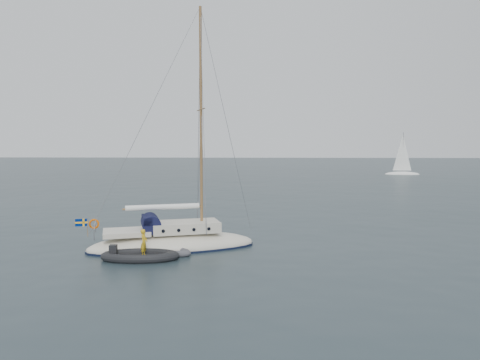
{
  "coord_description": "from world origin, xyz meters",
  "views": [
    {
      "loc": [
        1.49,
        -26.32,
        5.97
      ],
      "look_at": [
        0.47,
        0.0,
        3.82
      ],
      "focal_mm": 35.0,
      "sensor_mm": 36.0,
      "label": 1
    }
  ],
  "objects": [
    {
      "name": "ground",
      "position": [
        0.0,
        0.0,
        0.0
      ],
      "size": [
        300.0,
        300.0,
        0.0
      ],
      "primitive_type": "plane",
      "color": "black",
      "rests_on": "ground"
    },
    {
      "name": "sailboat",
      "position": [
        -3.26,
        -0.75,
        1.06
      ],
      "size": [
        9.81,
        2.94,
        13.97
      ],
      "rotation": [
        0.0,
        0.0,
        0.31
      ],
      "color": "beige",
      "rests_on": "ground"
    },
    {
      "name": "dinghy",
      "position": [
        -3.2,
        -2.11,
        0.16
      ],
      "size": [
        2.49,
        1.12,
        0.36
      ],
      "rotation": [
        0.0,
        0.0,
        -0.31
      ],
      "color": "#525257",
      "rests_on": "ground"
    },
    {
      "name": "rib",
      "position": [
        -4.49,
        -3.26,
        0.25
      ],
      "size": [
        3.99,
        1.82,
        1.59
      ],
      "rotation": [
        0.0,
        0.0,
        0.07
      ],
      "color": "black",
      "rests_on": "ground"
    },
    {
      "name": "distant_yacht_c",
      "position": [
        27.74,
        59.74,
        3.47
      ],
      "size": [
        6.14,
        3.27,
        8.13
      ],
      "rotation": [
        0.0,
        0.0,
        -0.08
      ],
      "color": "white",
      "rests_on": "ground"
    }
  ]
}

